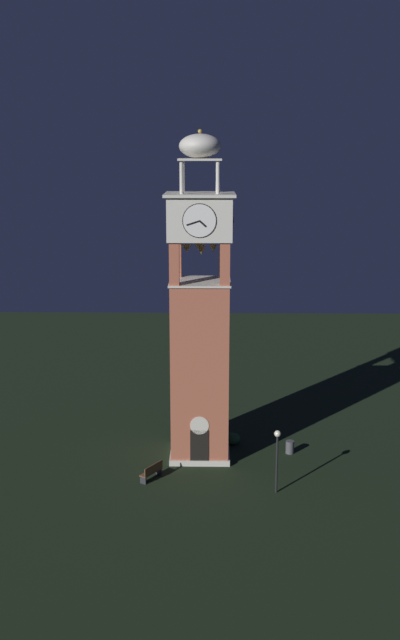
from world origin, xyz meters
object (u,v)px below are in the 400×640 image
Objects in this scene: park_bench at (152,471)px; trash_bin at (290,447)px; clock_tower at (200,329)px; lamp_post at (277,449)px.

park_bench reaches higher than trash_bin.
lamp_post is (4.25, -5.03, -5.41)m from clock_tower.
clock_tower reaches higher than park_bench.
lamp_post is at bearing -12.12° from park_bench.
clock_tower is at bearing 130.21° from lamp_post.
lamp_post is (6.92, -1.49, 2.04)m from park_bench.
clock_tower is 5.38× the size of lamp_post.
park_bench is at bearing 167.88° from lamp_post.
park_bench is 1.97× the size of trash_bin.
lamp_post is at bearing -103.76° from trash_bin.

